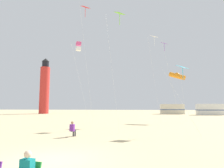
% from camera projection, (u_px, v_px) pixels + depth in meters
% --- Properties ---
extents(ground, '(200.00, 200.00, 0.00)m').
position_uv_depth(ground, '(51.00, 161.00, 8.10)').
color(ground, '#D3BC8C').
extents(kite_flyer_standing, '(0.40, 0.54, 1.16)m').
position_uv_depth(kite_flyer_standing, '(73.00, 129.00, 14.52)').
color(kite_flyer_standing, '#722D99').
rests_on(kite_flyer_standing, ground).
extents(kite_diamond_lime, '(2.00, 2.00, 11.58)m').
position_uv_depth(kite_diamond_lime, '(119.00, 18.00, 18.58)').
color(kite_diamond_lime, silver).
rests_on(kite_diamond_lime, ground).
extents(kite_diamond_white, '(1.52, 1.52, 11.67)m').
position_uv_depth(kite_diamond_white, '(154.00, 40.00, 25.09)').
color(kite_diamond_white, silver).
rests_on(kite_diamond_white, ground).
extents(kite_diamond_violet, '(2.39, 2.36, 11.60)m').
position_uv_depth(kite_diamond_violet, '(165.00, 47.00, 27.56)').
color(kite_diamond_violet, silver).
rests_on(kite_diamond_violet, ground).
extents(kite_diamond_scarlet, '(1.81, 1.81, 13.90)m').
position_uv_depth(kite_diamond_scarlet, '(85.00, 13.00, 21.85)').
color(kite_diamond_scarlet, silver).
rests_on(kite_diamond_scarlet, ground).
extents(kite_diamond_cyan, '(2.72, 2.64, 6.01)m').
position_uv_depth(kite_diamond_cyan, '(182.00, 69.00, 17.07)').
color(kite_diamond_cyan, silver).
rests_on(kite_diamond_cyan, ground).
extents(kite_tube_orange, '(2.46, 2.18, 7.57)m').
position_uv_depth(kite_tube_orange, '(177.00, 76.00, 28.85)').
color(kite_tube_orange, silver).
rests_on(kite_tube_orange, ground).
extents(kite_box_rainbow, '(2.21, 2.18, 10.70)m').
position_uv_depth(kite_box_rainbow, '(79.00, 47.00, 25.06)').
color(kite_box_rainbow, silver).
rests_on(kite_box_rainbow, ground).
extents(lighthouse_distant, '(2.80, 2.80, 16.80)m').
position_uv_depth(lighthouse_distant, '(45.00, 87.00, 57.34)').
color(lighthouse_distant, red).
rests_on(lighthouse_distant, ground).
extents(rv_van_cream, '(6.45, 2.36, 2.80)m').
position_uv_depth(rv_van_cream, '(172.00, 109.00, 54.17)').
color(rv_van_cream, beige).
rests_on(rv_van_cream, ground).
extents(rv_van_white, '(6.52, 2.57, 2.80)m').
position_uv_depth(rv_van_white, '(210.00, 109.00, 48.70)').
color(rv_van_white, white).
rests_on(rv_van_white, ground).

